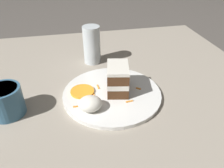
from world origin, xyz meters
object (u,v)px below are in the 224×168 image
at_px(plate, 112,94).
at_px(cream_dollop, 90,104).
at_px(orange_garnish, 82,91).
at_px(cake_slice, 118,79).
at_px(coffee_mug, 5,100).
at_px(drinking_glass, 92,47).

distance_m(plate, cream_dollop, 0.10).
bearing_deg(plate, orange_garnish, -11.63).
xyz_separation_m(cake_slice, coffee_mug, (0.30, 0.03, -0.01)).
distance_m(cream_dollop, drinking_glass, 0.29).
relative_size(plate, orange_garnish, 4.14).
xyz_separation_m(plate, coffee_mug, (0.28, 0.02, 0.04)).
relative_size(cake_slice, drinking_glass, 0.74).
bearing_deg(coffee_mug, cake_slice, -174.86).
height_order(cake_slice, drinking_glass, drinking_glass).
height_order(cake_slice, cream_dollop, cake_slice).
relative_size(cream_dollop, drinking_glass, 0.46).
bearing_deg(cream_dollop, coffee_mug, -11.05).
height_order(cake_slice, orange_garnish, cake_slice).
bearing_deg(drinking_glass, plate, 97.16).
relative_size(plate, cake_slice, 2.87).
bearing_deg(coffee_mug, orange_garnish, -168.86).
bearing_deg(drinking_glass, cream_dollop, 81.31).
bearing_deg(orange_garnish, cake_slice, 173.44).
bearing_deg(cake_slice, plate, 28.83).
relative_size(cream_dollop, coffee_mug, 0.72).
distance_m(cream_dollop, orange_garnish, 0.08).
height_order(cake_slice, coffee_mug, cake_slice).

